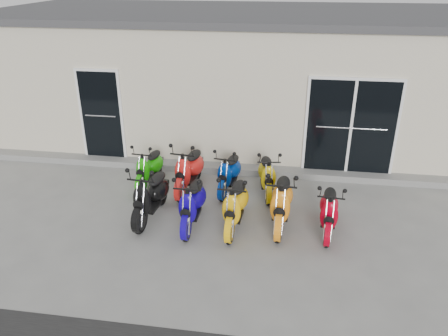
{
  "coord_description": "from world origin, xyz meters",
  "views": [
    {
      "loc": [
        1.19,
        -7.26,
        4.45
      ],
      "look_at": [
        0.0,
        0.6,
        0.75
      ],
      "focal_mm": 35.0,
      "sensor_mm": 36.0,
      "label": 1
    }
  ],
  "objects": [
    {
      "name": "building",
      "position": [
        0.0,
        5.2,
        1.6
      ],
      "size": [
        14.0,
        6.0,
        3.2
      ],
      "primitive_type": "cube",
      "color": "beige",
      "rests_on": "ground"
    },
    {
      "name": "door_right",
      "position": [
        2.6,
        2.17,
        1.26
      ],
      "size": [
        2.02,
        0.08,
        2.22
      ],
      "primitive_type": "cube",
      "color": "black",
      "rests_on": "front_step"
    },
    {
      "name": "scooter_front_black",
      "position": [
        -1.28,
        -0.26,
        0.6
      ],
      "size": [
        0.74,
        1.68,
        1.21
      ],
      "primitive_type": null,
      "rotation": [
        0.0,
        0.0,
        -0.09
      ],
      "color": "black",
      "rests_on": "ground"
    },
    {
      "name": "front_step",
      "position": [
        0.0,
        2.02,
        0.07
      ],
      "size": [
        14.0,
        0.4,
        0.15
      ],
      "primitive_type": "cube",
      "color": "gray",
      "rests_on": "ground"
    },
    {
      "name": "door_left",
      "position": [
        -3.2,
        2.17,
        1.26
      ],
      "size": [
        1.07,
        0.08,
        2.22
      ],
      "primitive_type": "cube",
      "color": "black",
      "rests_on": "front_step"
    },
    {
      "name": "scooter_front_orange_b",
      "position": [
        1.19,
        -0.15,
        0.62
      ],
      "size": [
        0.68,
        1.7,
        1.24
      ],
      "primitive_type": null,
      "rotation": [
        0.0,
        0.0,
        -0.04
      ],
      "color": "orange",
      "rests_on": "ground"
    },
    {
      "name": "scooter_front_orange_a",
      "position": [
        0.35,
        -0.35,
        0.59
      ],
      "size": [
        0.66,
        1.62,
        1.18
      ],
      "primitive_type": null,
      "rotation": [
        0.0,
        0.0,
        -0.05
      ],
      "color": "#FFBA0C",
      "rests_on": "ground"
    },
    {
      "name": "ground",
      "position": [
        0.0,
        0.0,
        0.0
      ],
      "size": [
        80.0,
        80.0,
        0.0
      ],
      "primitive_type": "plane",
      "color": "gray",
      "rests_on": "ground"
    },
    {
      "name": "scooter_back_green",
      "position": [
        -1.73,
        1.08,
        0.53
      ],
      "size": [
        0.64,
        1.48,
        1.06
      ],
      "primitive_type": null,
      "rotation": [
        0.0,
        0.0,
        -0.08
      ],
      "color": "#1CB10A",
      "rests_on": "ground"
    },
    {
      "name": "scooter_front_blue",
      "position": [
        -0.44,
        -0.39,
        0.57
      ],
      "size": [
        0.58,
        1.56,
        1.15
      ],
      "primitive_type": null,
      "rotation": [
        0.0,
        0.0,
        -0.01
      ],
      "color": "#110190",
      "rests_on": "ground"
    },
    {
      "name": "scooter_back_yellow",
      "position": [
        0.85,
        1.07,
        0.54
      ],
      "size": [
        0.72,
        1.52,
        1.08
      ],
      "primitive_type": null,
      "rotation": [
        0.0,
        0.0,
        0.13
      ],
      "color": "gold",
      "rests_on": "ground"
    },
    {
      "name": "roof_cap",
      "position": [
        0.0,
        5.2,
        3.28
      ],
      "size": [
        14.2,
        6.2,
        0.16
      ],
      "primitive_type": "cube",
      "color": "#3F3F42",
      "rests_on": "building"
    },
    {
      "name": "scooter_front_red",
      "position": [
        2.04,
        -0.24,
        0.54
      ],
      "size": [
        0.66,
        1.5,
        1.08
      ],
      "primitive_type": null,
      "rotation": [
        0.0,
        0.0,
        -0.09
      ],
      "color": "#B10014",
      "rests_on": "ground"
    },
    {
      "name": "scooter_back_red",
      "position": [
        -0.81,
        0.98,
        0.61
      ],
      "size": [
        0.77,
        1.69,
        1.21
      ],
      "primitive_type": null,
      "rotation": [
        0.0,
        0.0,
        -0.11
      ],
      "color": "red",
      "rests_on": "ground"
    },
    {
      "name": "scooter_back_blue",
      "position": [
        0.04,
        1.07,
        0.54
      ],
      "size": [
        0.72,
        1.51,
        1.07
      ],
      "primitive_type": null,
      "rotation": [
        0.0,
        0.0,
        -0.13
      ],
      "color": "navy",
      "rests_on": "ground"
    }
  ]
}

